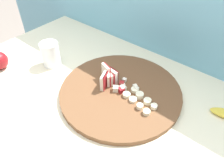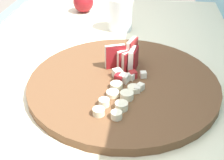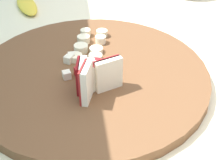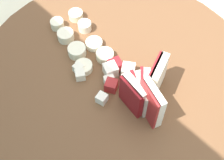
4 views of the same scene
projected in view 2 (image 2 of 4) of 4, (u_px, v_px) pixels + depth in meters
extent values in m
cylinder|color=brown|center=(123.00, 83.00, 0.72)|extent=(0.45, 0.45, 0.02)
cube|color=maroon|center=(116.00, 58.00, 0.75)|extent=(0.02, 0.05, 0.06)
cube|color=#EFE5CC|center=(115.00, 56.00, 0.75)|extent=(0.03, 0.05, 0.06)
cube|color=maroon|center=(127.00, 60.00, 0.75)|extent=(0.03, 0.04, 0.05)
cube|color=white|center=(125.00, 59.00, 0.75)|extent=(0.04, 0.04, 0.05)
cube|color=maroon|center=(131.00, 60.00, 0.75)|extent=(0.05, 0.03, 0.05)
cube|color=beige|center=(128.00, 59.00, 0.75)|extent=(0.05, 0.03, 0.05)
cube|color=#A32323|center=(134.00, 52.00, 0.76)|extent=(0.05, 0.02, 0.07)
cube|color=white|center=(131.00, 52.00, 0.77)|extent=(0.05, 0.02, 0.07)
cube|color=maroon|center=(135.00, 60.00, 0.74)|extent=(0.05, 0.01, 0.06)
cube|color=white|center=(132.00, 60.00, 0.74)|extent=(0.05, 0.02, 0.06)
cube|color=beige|center=(117.00, 73.00, 0.72)|extent=(0.03, 0.03, 0.02)
cube|color=#EFE5CC|center=(137.00, 89.00, 0.67)|extent=(0.01, 0.01, 0.01)
cube|color=white|center=(143.00, 75.00, 0.72)|extent=(0.02, 0.02, 0.01)
cube|color=#EFE5CC|center=(140.00, 87.00, 0.68)|extent=(0.02, 0.02, 0.01)
cube|color=#A32323|center=(133.00, 75.00, 0.72)|extent=(0.02, 0.02, 0.02)
cube|color=white|center=(131.00, 76.00, 0.72)|extent=(0.02, 0.02, 0.02)
cube|color=white|center=(124.00, 78.00, 0.70)|extent=(0.03, 0.03, 0.02)
cube|color=maroon|center=(119.00, 78.00, 0.71)|extent=(0.02, 0.02, 0.02)
cylinder|color=beige|center=(117.00, 86.00, 0.68)|extent=(0.03, 0.03, 0.01)
cylinder|color=white|center=(113.00, 94.00, 0.66)|extent=(0.03, 0.03, 0.01)
cylinder|color=white|center=(104.00, 102.00, 0.63)|extent=(0.02, 0.02, 0.02)
cylinder|color=beige|center=(99.00, 112.00, 0.60)|extent=(0.02, 0.02, 0.01)
cylinder|color=#F4EAC6|center=(134.00, 89.00, 0.67)|extent=(0.03, 0.03, 0.01)
cylinder|color=#F4EAC6|center=(127.00, 95.00, 0.65)|extent=(0.03, 0.03, 0.02)
cylinder|color=#F4EAC6|center=(121.00, 106.00, 0.62)|extent=(0.03, 0.03, 0.02)
cylinder|color=#F4EAC6|center=(116.00, 115.00, 0.59)|extent=(0.02, 0.02, 0.02)
cylinder|color=white|center=(120.00, 14.00, 0.99)|extent=(0.08, 0.08, 0.11)
sphere|color=maroon|center=(83.00, 2.00, 1.15)|extent=(0.08, 0.08, 0.08)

